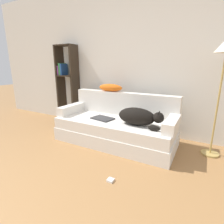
% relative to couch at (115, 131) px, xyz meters
% --- Properties ---
extents(wall_back, '(6.88, 0.06, 2.70)m').
position_rel_couch_xyz_m(wall_back, '(-0.14, 0.69, 1.16)').
color(wall_back, silver).
rests_on(wall_back, ground_plane).
extents(couch, '(1.90, 0.81, 0.38)m').
position_rel_couch_xyz_m(couch, '(0.00, 0.00, 0.00)').
color(couch, silver).
rests_on(couch, ground_plane).
extents(couch_backrest, '(1.86, 0.15, 0.39)m').
position_rel_couch_xyz_m(couch_backrest, '(0.00, 0.33, 0.39)').
color(couch_backrest, silver).
rests_on(couch_backrest, couch).
extents(couch_arm_left, '(0.15, 0.62, 0.15)m').
position_rel_couch_xyz_m(couch_arm_left, '(-0.87, -0.01, 0.27)').
color(couch_arm_left, silver).
rests_on(couch_arm_left, couch).
extents(couch_arm_right, '(0.15, 0.62, 0.15)m').
position_rel_couch_xyz_m(couch_arm_right, '(0.87, -0.01, 0.27)').
color(couch_arm_right, silver).
rests_on(couch_arm_right, couch).
extents(dog, '(0.66, 0.29, 0.25)m').
position_rel_couch_xyz_m(dog, '(0.42, -0.07, 0.32)').
color(dog, black).
rests_on(dog, couch).
extents(laptop, '(0.38, 0.30, 0.02)m').
position_rel_couch_xyz_m(laptop, '(-0.20, -0.05, 0.20)').
color(laptop, '#2D2D30').
rests_on(laptop, couch).
extents(throw_pillow, '(0.45, 0.15, 0.13)m').
position_rel_couch_xyz_m(throw_pillow, '(-0.26, 0.33, 0.66)').
color(throw_pillow, orange).
rests_on(throw_pillow, couch_backrest).
extents(bookshelf, '(0.44, 0.26, 1.63)m').
position_rel_couch_xyz_m(bookshelf, '(-1.42, 0.51, 0.73)').
color(bookshelf, '#2D2319').
rests_on(bookshelf, ground_plane).
extents(power_adapter, '(0.07, 0.07, 0.02)m').
position_rel_couch_xyz_m(power_adapter, '(0.43, -0.92, -0.18)').
color(power_adapter, white).
rests_on(power_adapter, ground_plane).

